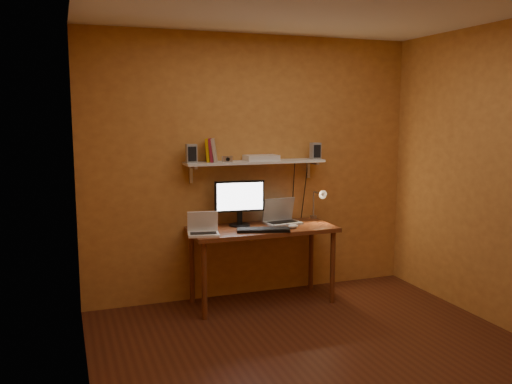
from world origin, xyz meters
name	(u,v)px	position (x,y,z in m)	size (l,w,h in m)	color
room	(327,188)	(0.00, 0.00, 1.30)	(3.44, 3.24, 2.64)	#502514
desk	(262,236)	(-0.02, 1.28, 0.66)	(1.40, 0.60, 0.75)	maroon
wall_shelf	(255,162)	(-0.02, 1.47, 1.36)	(1.40, 0.25, 0.21)	white
monitor	(240,201)	(-0.20, 1.42, 1.00)	(0.49, 0.22, 0.44)	black
laptop	(281,217)	(0.22, 1.40, 0.82)	(0.36, 0.28, 0.25)	#92959A
netbook	(203,228)	(-0.63, 1.16, 0.81)	(0.31, 0.24, 0.21)	white
keyboard	(263,230)	(-0.07, 1.11, 0.76)	(0.49, 0.16, 0.03)	black
mouse	(293,226)	(0.24, 1.14, 0.77)	(0.11, 0.07, 0.04)	white
desk_lamp	(319,200)	(0.64, 1.41, 0.96)	(0.09, 0.23, 0.38)	silver
speaker_left	(191,154)	(-0.66, 1.46, 1.46)	(0.10, 0.10, 0.17)	#92959A
speaker_right	(315,151)	(0.62, 1.46, 1.46)	(0.09, 0.09, 0.16)	#92959A
books	(211,150)	(-0.46, 1.49, 1.49)	(0.16, 0.16, 0.22)	#C49007
shelf_camera	(227,159)	(-0.33, 1.41, 1.40)	(0.10, 0.04, 0.06)	silver
router	(261,158)	(0.04, 1.48, 1.40)	(0.32, 0.22, 0.05)	white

